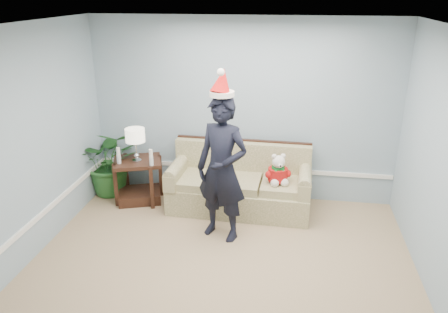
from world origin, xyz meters
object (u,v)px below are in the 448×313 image
side_table (139,185)px  man (222,169)px  sofa (240,186)px  houseplant (111,161)px  table_lamp (135,137)px  teddy_bear (278,173)px

side_table → man: (1.41, -0.80, 0.68)m
sofa → man: size_ratio=1.09×
sofa → side_table: sofa is taller
side_table → man: man is taller
sofa → side_table: size_ratio=2.45×
man → houseplant: bearing=172.8°
sofa → table_lamp: table_lamp is taller
man → teddy_bear: (0.67, 0.67, -0.28)m
teddy_bear → houseplant: bearing=156.1°
table_lamp → man: bearing=-28.2°
side_table → sofa: bearing=1.2°
side_table → table_lamp: table_lamp is taller
sofa → teddy_bear: size_ratio=4.63×
houseplant → teddy_bear: 2.60m
side_table → table_lamp: bearing=-71.3°
sofa → houseplant: bearing=177.1°
side_table → table_lamp: size_ratio=1.66×
table_lamp → houseplant: table_lamp is taller
man → teddy_bear: size_ratio=4.25×
table_lamp → houseplant: size_ratio=0.47×
sofa → teddy_bear: (0.54, -0.16, 0.32)m
side_table → teddy_bear: 2.12m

